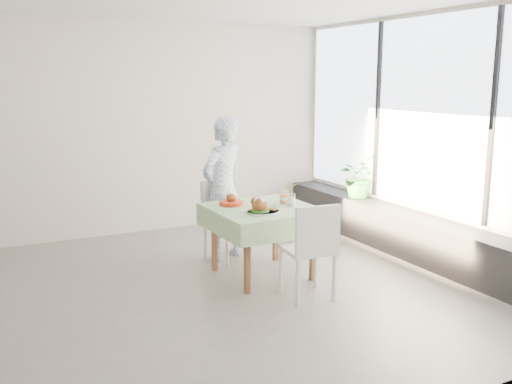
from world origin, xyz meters
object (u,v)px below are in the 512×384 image
chair_far (227,236)px  juice_cup_orange (284,198)px  main_dish (261,207)px  potted_plant (358,176)px  cafe_table (262,233)px  diner (223,189)px  chair_near (308,268)px

chair_far → juice_cup_orange: bearing=-57.4°
main_dish → potted_plant: size_ratio=0.60×
main_dish → juice_cup_orange: size_ratio=1.21×
cafe_table → main_dish: bearing=-119.8°
juice_cup_orange → chair_far: bearing=122.6°
cafe_table → chair_far: bearing=99.3°
diner → potted_plant: 2.02m
juice_cup_orange → potted_plant: bearing=28.0°
cafe_table → diner: bearing=99.9°
diner → chair_near: bearing=74.2°
main_dish → potted_plant: 2.31m
chair_near → diner: 1.58m
diner → cafe_table: bearing=75.1°
cafe_table → chair_far: size_ratio=1.17×
cafe_table → chair_near: 0.76m
cafe_table → main_dish: (-0.13, -0.23, 0.34)m
juice_cup_orange → potted_plant: size_ratio=0.49×
chair_near → juice_cup_orange: (0.18, 0.79, 0.52)m
cafe_table → juice_cup_orange: juice_cup_orange is taller
juice_cup_orange → potted_plant: (1.59, 0.85, -0.02)m
chair_far → juice_cup_orange: 0.91m
chair_far → potted_plant: bearing=6.5°
chair_far → main_dish: (-0.02, -0.91, 0.52)m
juice_cup_orange → diner: bearing=121.4°
chair_near → potted_plant: bearing=42.7°
chair_far → main_dish: main_dish is taller
juice_cup_orange → potted_plant: potted_plant is taller
chair_far → chair_near: size_ratio=0.98×
chair_near → potted_plant: potted_plant is taller
chair_far → potted_plant: size_ratio=1.58×
chair_far → cafe_table: bearing=-80.7°
chair_far → chair_near: 1.43m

